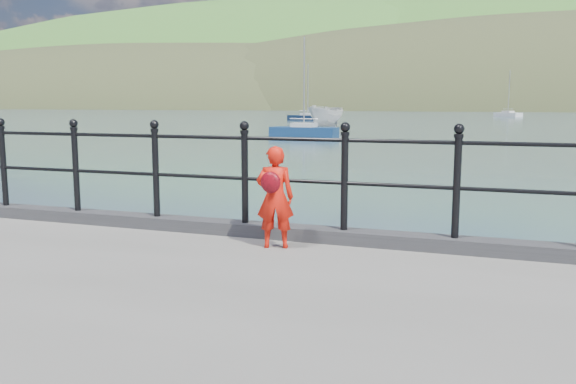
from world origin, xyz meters
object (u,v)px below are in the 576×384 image
at_px(sailboat_port, 304,132).
at_px(sailboat_left, 308,118).
at_px(railing, 293,168).
at_px(child, 275,197).
at_px(launch_white, 326,117).
at_px(sailboat_deep, 508,115).

distance_m(sailboat_port, sailboat_left, 37.95).
bearing_deg(sailboat_port, railing, -68.88).
xyz_separation_m(child, launch_white, (-14.21, 50.90, -0.46)).
bearing_deg(child, sailboat_deep, -108.27).
bearing_deg(railing, sailboat_deep, 88.72).
height_order(sailboat_deep, sailboat_left, sailboat_deep).
bearing_deg(sailboat_port, launch_white, 102.94).
relative_size(launch_white, sailboat_port, 0.77).
bearing_deg(child, launch_white, -91.38).
bearing_deg(sailboat_left, child, -69.59).
xyz_separation_m(launch_white, sailboat_left, (-8.88, 21.82, -0.76)).
bearing_deg(sailboat_left, railing, -69.45).
distance_m(railing, launch_white, 52.41).
relative_size(launch_white, sailboat_left, 0.73).
height_order(child, launch_white, launch_white).
xyz_separation_m(sailboat_port, sailboat_left, (-11.38, 36.20, -0.00)).
distance_m(railing, child, 0.54).
relative_size(child, sailboat_deep, 0.14).
xyz_separation_m(railing, child, (-0.05, -0.47, -0.26)).
relative_size(railing, sailboat_left, 2.34).
distance_m(launch_white, sailboat_left, 23.57).
bearing_deg(launch_white, sailboat_left, 124.35).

